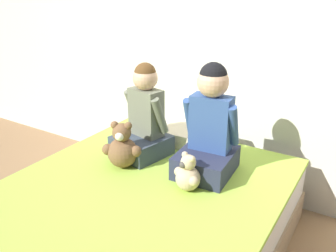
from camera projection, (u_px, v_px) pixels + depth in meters
wall_behind_bed at (220, 31)px, 2.60m from camera, size 8.00×0.06×2.50m
bed at (137, 224)px, 2.13m from camera, size 1.55×1.85×0.47m
child_on_left at (144, 119)px, 2.40m from camera, size 0.38×0.39×0.64m
child_on_right at (209, 129)px, 2.16m from camera, size 0.36×0.41×0.69m
teddy_bear_held_by_left_child at (122, 148)px, 2.27m from camera, size 0.24×0.19×0.31m
teddy_bear_held_by_right_child at (188, 175)px, 2.02m from camera, size 0.18×0.14×0.23m
pillow_at_headboard at (196, 137)px, 2.61m from camera, size 0.48×0.31×0.11m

